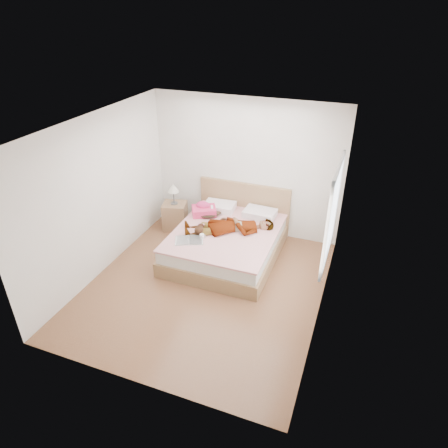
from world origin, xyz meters
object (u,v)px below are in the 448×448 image
(coffee_mug, at_px, (202,236))
(bed, at_px, (228,240))
(towel, at_px, (204,210))
(plush_toy, at_px, (200,229))
(woman, at_px, (230,224))
(phone, at_px, (212,207))
(magazine, at_px, (189,240))
(nightstand, at_px, (175,214))

(coffee_mug, bearing_deg, bed, 58.47)
(towel, height_order, plush_toy, towel)
(woman, height_order, phone, woman)
(magazine, distance_m, coffee_mug, 0.23)
(woman, xyz_separation_m, plush_toy, (-0.44, -0.30, -0.03))
(woman, height_order, coffee_mug, woman)
(towel, distance_m, coffee_mug, 0.89)
(coffee_mug, distance_m, nightstand, 1.40)
(coffee_mug, bearing_deg, plush_toy, 126.62)
(woman, xyz_separation_m, magazine, (-0.51, -0.59, -0.10))
(phone, height_order, bed, bed)
(woman, height_order, magazine, woman)
(magazine, relative_size, nightstand, 0.57)
(magazine, xyz_separation_m, nightstand, (-0.83, 1.09, -0.20))
(phone, bearing_deg, bed, -66.55)
(coffee_mug, distance_m, plush_toy, 0.19)
(coffee_mug, bearing_deg, nightstand, 136.70)
(phone, relative_size, towel, 0.15)
(bed, xyz_separation_m, towel, (-0.61, 0.36, 0.33))
(woman, bearing_deg, coffee_mug, -62.63)
(bed, bearing_deg, plush_toy, -141.38)
(magazine, distance_m, plush_toy, 0.30)
(bed, distance_m, coffee_mug, 0.61)
(coffee_mug, bearing_deg, phone, 101.18)
(towel, height_order, magazine, towel)
(phone, relative_size, bed, 0.04)
(nightstand, bearing_deg, plush_toy, -41.74)
(bed, relative_size, coffee_mug, 18.26)
(coffee_mug, height_order, plush_toy, plush_toy)
(phone, xyz_separation_m, towel, (-0.16, -0.03, -0.07))
(phone, bearing_deg, plush_toy, -111.71)
(woman, relative_size, phone, 18.80)
(towel, relative_size, nightstand, 0.57)
(woman, distance_m, bed, 0.35)
(phone, bearing_deg, coffee_mug, -105.19)
(coffee_mug, relative_size, nightstand, 0.12)
(plush_toy, bearing_deg, towel, 107.54)
(magazine, bearing_deg, towel, 98.68)
(plush_toy, height_order, nightstand, nightstand)
(woman, relative_size, nightstand, 1.65)
(magazine, relative_size, plush_toy, 2.03)
(phone, xyz_separation_m, coffee_mug, (0.17, -0.85, -0.12))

